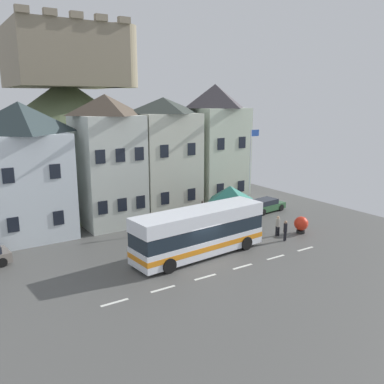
% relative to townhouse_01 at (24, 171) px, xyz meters
% --- Properties ---
extents(ground_plane, '(40.00, 60.00, 0.07)m').
position_rel_townhouse_01_xyz_m(ground_plane, '(8.94, -12.08, -5.35)').
color(ground_plane, '#51514E').
extents(townhouse_01, '(6.45, 6.21, 10.65)m').
position_rel_townhouse_01_xyz_m(townhouse_01, '(0.00, 0.00, 0.00)').
color(townhouse_01, silver).
rests_on(townhouse_01, ground_plane).
extents(townhouse_02, '(5.05, 5.81, 11.23)m').
position_rel_townhouse_01_xyz_m(townhouse_02, '(6.85, -0.20, 0.29)').
color(townhouse_02, silver).
rests_on(townhouse_02, ground_plane).
extents(townhouse_03, '(5.56, 5.24, 10.99)m').
position_rel_townhouse_01_xyz_m(townhouse_03, '(12.29, -0.49, 0.17)').
color(townhouse_03, beige).
rests_on(townhouse_03, ground_plane).
extents(townhouse_04, '(5.13, 5.59, 12.27)m').
position_rel_townhouse_01_xyz_m(townhouse_04, '(18.25, -0.31, 0.81)').
color(townhouse_04, beige).
rests_on(townhouse_04, ground_plane).
extents(hilltop_castle, '(37.28, 37.28, 19.88)m').
position_rel_townhouse_01_xyz_m(hilltop_castle, '(8.80, 17.95, 1.86)').
color(hilltop_castle, '#5C6A48').
rests_on(hilltop_castle, ground_plane).
extents(transit_bus, '(10.26, 3.32, 3.37)m').
position_rel_townhouse_01_xyz_m(transit_bus, '(9.16, -11.14, -3.63)').
color(transit_bus, white).
rests_on(transit_bus, ground_plane).
extents(bus_shelter, '(3.60, 3.60, 3.80)m').
position_rel_townhouse_01_xyz_m(bus_shelter, '(14.53, -7.66, -2.24)').
color(bus_shelter, '#473D33').
rests_on(bus_shelter, ground_plane).
extents(parked_car_00, '(4.63, 2.47, 1.34)m').
position_rel_townhouse_01_xyz_m(parked_car_00, '(15.29, -5.28, -4.66)').
color(parked_car_00, maroon).
rests_on(parked_car_00, ground_plane).
extents(parked_car_01, '(4.26, 2.24, 1.25)m').
position_rel_townhouse_01_xyz_m(parked_car_01, '(21.10, -5.02, -4.70)').
color(parked_car_01, '#2E5A36').
rests_on(parked_car_01, ground_plane).
extents(pedestrian_00, '(0.32, 0.29, 1.63)m').
position_rel_townhouse_01_xyz_m(pedestrian_00, '(16.48, -12.22, -4.40)').
color(pedestrian_00, black).
rests_on(pedestrian_00, ground_plane).
extents(pedestrian_01, '(0.33, 0.35, 1.53)m').
position_rel_townhouse_01_xyz_m(pedestrian_01, '(14.48, -9.09, -4.51)').
color(pedestrian_01, '#2D2D38').
rests_on(pedestrian_01, ground_plane).
extents(pedestrian_02, '(0.37, 0.33, 1.66)m').
position_rel_townhouse_01_xyz_m(pedestrian_02, '(16.85, -11.02, -4.43)').
color(pedestrian_02, black).
rests_on(pedestrian_02, ground_plane).
extents(pedestrian_03, '(0.37, 0.35, 1.53)m').
position_rel_townhouse_01_xyz_m(pedestrian_03, '(16.27, -9.24, -4.50)').
color(pedestrian_03, '#2D2D38').
rests_on(pedestrian_03, ground_plane).
extents(public_bench, '(1.62, 0.48, 0.87)m').
position_rel_townhouse_01_xyz_m(public_bench, '(15.67, -5.71, -4.85)').
color(public_bench, '#33473D').
rests_on(public_bench, ground_plane).
extents(flagpole, '(0.95, 0.10, 8.26)m').
position_rel_townhouse_01_xyz_m(flagpole, '(17.82, -6.39, -0.61)').
color(flagpole, silver).
rests_on(flagpole, ground_plane).
extents(harbour_buoy, '(1.16, 1.16, 1.41)m').
position_rel_townhouse_01_xyz_m(harbour_buoy, '(18.94, -11.59, -4.54)').
color(harbour_buoy, black).
rests_on(harbour_buoy, ground_plane).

